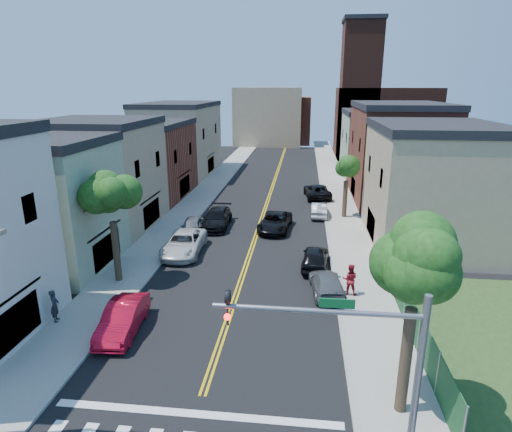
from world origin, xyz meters
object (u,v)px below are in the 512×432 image
(white_pickup, at_px, (184,243))
(black_suv_lane, at_px, (275,222))
(grey_car_left, at_px, (192,227))
(pedestrian_right, at_px, (350,279))
(black_car_left, at_px, (217,218))
(silver_car_right, at_px, (319,209))
(grey_car_right, at_px, (327,284))
(black_car_right, at_px, (315,258))
(dark_car_right_far, at_px, (317,191))
(red_sedan, at_px, (123,318))
(pedestrian_left, at_px, (55,306))

(white_pickup, relative_size, black_suv_lane, 1.07)
(grey_car_left, bearing_deg, pedestrian_right, -43.44)
(black_car_left, distance_m, silver_car_right, 10.28)
(black_car_left, relative_size, pedestrian_right, 2.85)
(grey_car_left, xyz_separation_m, grey_car_right, (11.00, -9.79, -0.06))
(white_pickup, height_order, black_suv_lane, white_pickup)
(black_car_right, bearing_deg, dark_car_right_far, -87.05)
(red_sedan, xyz_separation_m, dark_car_right_far, (10.68, 29.29, 0.02))
(grey_car_right, height_order, pedestrian_right, pedestrian_right)
(grey_car_right, xyz_separation_m, black_suv_lane, (-4.00, 11.83, 0.10))
(grey_car_right, xyz_separation_m, pedestrian_left, (-14.60, -5.08, 0.39))
(pedestrian_right, bearing_deg, grey_car_left, -32.66)
(black_car_right, bearing_deg, red_sedan, 47.79)
(dark_car_right_far, bearing_deg, pedestrian_right, 86.34)
(grey_car_right, height_order, dark_car_right_far, dark_car_right_far)
(pedestrian_left, height_order, pedestrian_right, pedestrian_right)
(grey_car_right, height_order, black_car_right, black_car_right)
(red_sedan, xyz_separation_m, black_suv_lane, (6.68, 17.31, -0.01))
(red_sedan, relative_size, pedestrian_right, 2.41)
(silver_car_right, bearing_deg, grey_car_left, 32.52)
(black_car_right, relative_size, pedestrian_right, 2.29)
(white_pickup, xyz_separation_m, pedestrian_left, (-4.09, -10.63, 0.24))
(red_sedan, height_order, pedestrian_left, pedestrian_left)
(grey_car_right, bearing_deg, pedestrian_left, 13.26)
(dark_car_right_far, bearing_deg, black_car_left, 44.63)
(dark_car_right_far, height_order, pedestrian_right, pedestrian_right)
(black_suv_lane, bearing_deg, dark_car_right_far, 77.29)
(black_suv_lane, bearing_deg, pedestrian_left, -116.35)
(silver_car_right, height_order, pedestrian_left, pedestrian_left)
(grey_car_right, distance_m, black_car_right, 3.97)
(silver_car_right, bearing_deg, black_suv_lane, 50.60)
(pedestrian_left, bearing_deg, black_car_left, -37.21)
(silver_car_right, bearing_deg, black_car_right, 88.30)
(black_suv_lane, xyz_separation_m, pedestrian_right, (5.34, -12.00, 0.36))
(black_car_right, xyz_separation_m, pedestrian_left, (-13.99, -9.00, 0.29))
(silver_car_right, height_order, dark_car_right_far, dark_car_right_far)
(pedestrian_left, bearing_deg, grey_car_right, -90.90)
(pedestrian_left, relative_size, pedestrian_right, 0.93)
(black_suv_lane, relative_size, pedestrian_right, 2.81)
(black_car_right, xyz_separation_m, black_suv_lane, (-3.38, 7.90, -0.00))
(grey_car_left, bearing_deg, silver_car_right, 26.89)
(white_pickup, bearing_deg, grey_car_right, -29.82)
(white_pickup, bearing_deg, black_suv_lane, 41.94)
(silver_car_right, xyz_separation_m, black_suv_lane, (-4.00, -4.68, 0.06))
(black_suv_lane, bearing_deg, black_car_right, -61.09)
(black_car_right, bearing_deg, silver_car_right, -88.07)
(dark_car_right_far, bearing_deg, red_sedan, 63.12)
(white_pickup, distance_m, black_car_right, 10.03)
(grey_car_right, relative_size, black_suv_lane, 0.84)
(grey_car_left, height_order, pedestrian_left, pedestrian_left)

